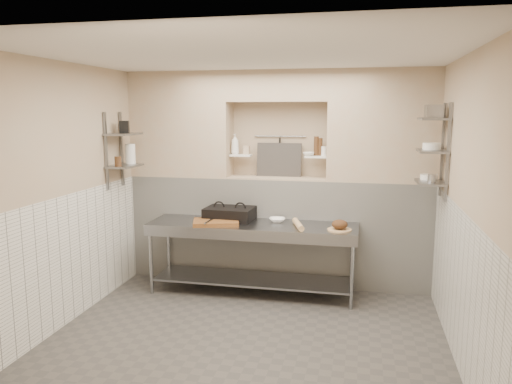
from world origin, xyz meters
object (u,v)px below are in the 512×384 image
(mixing_bowl, at_px, (277,220))
(rolling_pin, at_px, (298,224))
(bottle_soap, at_px, (235,144))
(prep_table, at_px, (252,244))
(panini_press, at_px, (230,214))
(bowl_alcove, at_px, (309,154))
(jug_left, at_px, (130,154))
(cutting_board, at_px, (216,222))
(bread_loaf, at_px, (340,224))

(mixing_bowl, height_order, rolling_pin, rolling_pin)
(rolling_pin, height_order, bottle_soap, bottle_soap)
(prep_table, height_order, rolling_pin, rolling_pin)
(panini_press, bearing_deg, prep_table, -21.97)
(bottle_soap, xyz_separation_m, bowl_alcove, (0.99, -0.02, -0.11))
(rolling_pin, bearing_deg, mixing_bowl, 140.62)
(mixing_bowl, height_order, jug_left, jug_left)
(bowl_alcove, bearing_deg, prep_table, -139.14)
(cutting_board, height_order, bread_loaf, bread_loaf)
(bowl_alcove, xyz_separation_m, jug_left, (-2.25, -0.51, 0.00))
(rolling_pin, relative_size, bowl_alcove, 3.17)
(jug_left, bearing_deg, panini_press, 5.04)
(panini_press, bearing_deg, rolling_pin, -10.41)
(cutting_board, height_order, jug_left, jug_left)
(prep_table, distance_m, rolling_pin, 0.66)
(jug_left, bearing_deg, prep_table, -1.40)
(mixing_bowl, relative_size, bread_loaf, 1.08)
(bottle_soap, distance_m, jug_left, 1.37)
(rolling_pin, xyz_separation_m, bowl_alcove, (0.05, 0.61, 0.80))
(mixing_bowl, bearing_deg, panini_press, -177.66)
(mixing_bowl, height_order, bottle_soap, bottle_soap)
(rolling_pin, height_order, bread_loaf, bread_loaf)
(bread_loaf, bearing_deg, rolling_pin, 174.04)
(bottle_soap, height_order, jug_left, bottle_soap)
(mixing_bowl, distance_m, rolling_pin, 0.39)
(cutting_board, bearing_deg, bottle_soap, 83.59)
(panini_press, xyz_separation_m, rolling_pin, (0.91, -0.22, -0.05))
(mixing_bowl, bearing_deg, bottle_soap, 148.80)
(mixing_bowl, bearing_deg, rolling_pin, -39.38)
(bread_loaf, bearing_deg, panini_press, 169.07)
(panini_press, relative_size, bread_loaf, 3.37)
(bread_loaf, bearing_deg, prep_table, 173.75)
(prep_table, bearing_deg, bottle_soap, 122.22)
(rolling_pin, xyz_separation_m, bread_loaf, (0.50, -0.05, 0.04))
(prep_table, distance_m, jug_left, 1.95)
(bottle_soap, distance_m, bowl_alcove, 1.00)
(panini_press, relative_size, rolling_pin, 1.34)
(bread_loaf, relative_size, bowl_alcove, 1.26)
(cutting_board, bearing_deg, jug_left, 172.91)
(rolling_pin, relative_size, jug_left, 1.85)
(rolling_pin, bearing_deg, prep_table, 173.50)
(panini_press, height_order, bowl_alcove, bowl_alcove)
(cutting_board, bearing_deg, panini_press, 67.67)
(panini_press, height_order, mixing_bowl, panini_press)
(rolling_pin, bearing_deg, bowl_alcove, 85.73)
(prep_table, relative_size, bowl_alcove, 17.58)
(jug_left, bearing_deg, cutting_board, -7.09)
(rolling_pin, height_order, jug_left, jug_left)
(prep_table, distance_m, cutting_board, 0.53)
(rolling_pin, distance_m, bowl_alcove, 1.01)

